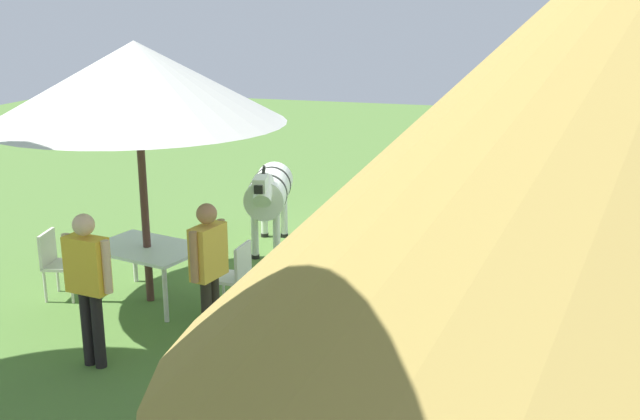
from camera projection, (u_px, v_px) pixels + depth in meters
ground_plane at (401, 267)px, 11.00m from camera, size 36.00×36.00×0.00m
shade_umbrella at (136, 82)px, 9.02m from camera, size 3.65×3.65×3.33m
patio_dining_table at (148, 252)px, 9.60m from camera, size 1.58×1.25×0.74m
patio_chair_east_end at (236, 273)px, 9.27m from camera, size 0.43×0.45×0.90m
patio_chair_near_lawn at (56, 260)px, 9.75m from camera, size 0.50×0.52×0.90m
guest_beside_umbrella at (88, 276)px, 7.75m from camera, size 0.60×0.28×1.70m
guest_behind_table at (209, 262)px, 8.18m from camera, size 0.29×0.59×1.69m
standing_watcher at (565, 179)px, 12.00m from camera, size 0.46×0.49×1.71m
striped_lounge_chair at (402, 225)px, 12.17m from camera, size 0.84×0.96×0.63m
zebra_nearest_camera at (450, 226)px, 9.81m from camera, size 1.19×1.95×1.47m
zebra_by_umbrella at (269, 192)px, 11.59m from camera, size 0.92×2.09×1.46m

